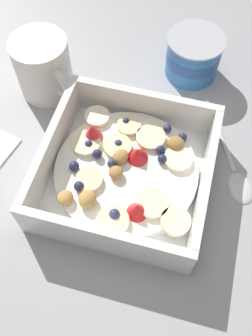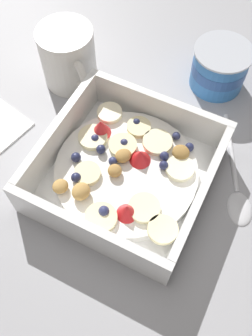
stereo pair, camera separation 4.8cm
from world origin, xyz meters
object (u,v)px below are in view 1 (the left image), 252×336
at_px(fruit_bowl, 126,171).
at_px(spoon, 235,169).
at_px(coffee_mug, 44,68).
at_px(yogurt_cup, 193,56).

height_order(fruit_bowl, spoon, fruit_bowl).
relative_size(fruit_bowl, coffee_mug, 2.09).
xyz_separation_m(spoon, yogurt_cup, (-0.09, 0.16, 0.03)).
distance_m(fruit_bowl, coffee_mug, 0.20).
distance_m(yogurt_cup, coffee_mug, 0.22).
height_order(spoon, yogurt_cup, yogurt_cup).
bearing_deg(yogurt_cup, spoon, -61.23).
height_order(yogurt_cup, coffee_mug, coffee_mug).
relative_size(fruit_bowl, yogurt_cup, 2.44).
height_order(spoon, coffee_mug, coffee_mug).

